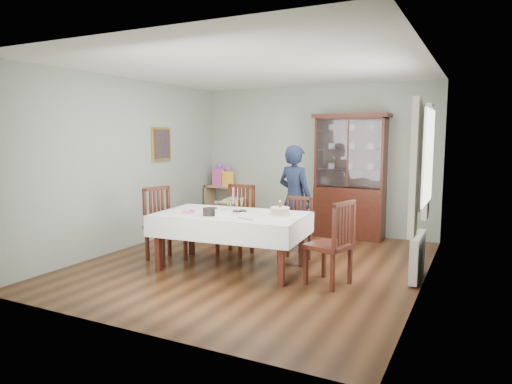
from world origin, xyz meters
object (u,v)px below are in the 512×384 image
Objects in this scene: chair_far_right at (295,242)px; birthday_cake at (280,212)px; china_cabinet at (350,174)px; chair_far_left at (236,234)px; dining_table at (231,241)px; chair_end_left at (165,239)px; champagne_tray at (235,208)px; woman at (295,198)px; high_chair at (235,219)px; gift_bag_orange at (228,176)px; chair_end_right at (330,260)px; sideboard at (228,205)px; gift_bag_pink at (219,175)px.

birthday_cake is at bearing -88.33° from chair_far_right.
birthday_cake is at bearing -96.20° from china_cabinet.
dining_table is at bearing -65.45° from chair_far_left.
dining_table is 0.80m from birthday_cake.
champagne_tray is at bearing -62.90° from chair_end_left.
woman is 5.01× the size of champagne_tray.
woman is 1.25m from high_chair.
china_cabinet reaches higher than gift_bag_orange.
chair_end_left is 2.07m from woman.
chair_far_left is 1.14× the size of chair_far_right.
gift_bag_orange is (-2.95, 2.66, 0.68)m from chair_end_right.
sideboard is 2.92m from chair_far_right.
woman is at bearing -33.90° from sideboard.
chair_end_right is at bearing -23.10° from chair_far_left.
china_cabinet is at bearing 57.44° from chair_far_left.
chair_far_left reaches higher than high_chair.
sideboard is at bearing 179.51° from china_cabinet.
woman is at bearing 102.26° from birthday_cake.
chair_end_right is at bearing -40.08° from gift_bag_pink.
dining_table is 6.30× the size of champagne_tray.
chair_end_right is 1.75m from woman.
chair_far_left is at bearing -28.42° from chair_end_left.
gift_bag_orange is at bearing 0.00° from gift_bag_pink.
china_cabinet reaches higher than birthday_cake.
dining_table is at bearing -109.49° from china_cabinet.
dining_table is 1.43m from woman.
chair_end_left is at bearing -126.58° from china_cabinet.
gift_bag_pink is 0.21m from gift_bag_orange.
sideboard is 2.17× the size of gift_bag_orange.
birthday_cake is (0.65, 0.15, 0.43)m from dining_table.
sideboard is at bearing 144.21° from gift_bag_orange.
sideboard is 0.85× the size of chair_end_left.
champagne_tray is at bearing -80.86° from chair_end_right.
gift_bag_pink is (-3.16, 2.66, 0.70)m from chair_end_right.
high_chair and champagne_tray have the same top height.
dining_table is 2.27× the size of chair_far_right.
high_chair is (-0.75, 1.45, -0.01)m from dining_table.
champagne_tray is (-1.41, 0.18, 0.51)m from chair_end_right.
chair_far_right is 3.10× the size of birthday_cake.
chair_end_left reaches higher than birthday_cake.
dining_table is 1.97× the size of chair_end_left.
birthday_cake is (0.66, 0.02, -0.01)m from champagne_tray.
birthday_cake reaches higher than chair_far_right.
chair_end_left reaches higher than chair_far_left.
gift_bag_orange is (-2.19, 1.87, 0.71)m from chair_far_right.
birthday_cake is (1.72, 0.22, 0.50)m from chair_end_left.
chair_far_left is at bearing -96.78° from chair_end_right.
dining_table is 1.99× the size of chair_far_left.
gift_bag_orange reaches higher than champagne_tray.
chair_far_left reaches higher than chair_far_right.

